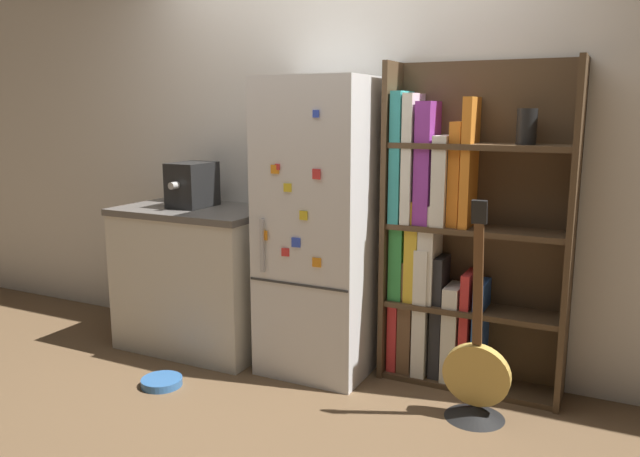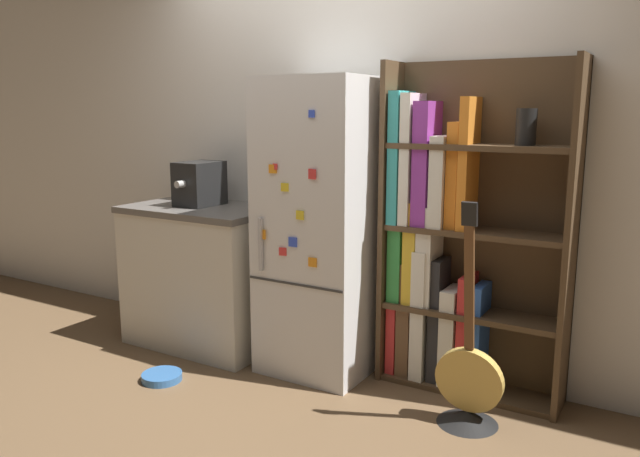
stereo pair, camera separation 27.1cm
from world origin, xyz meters
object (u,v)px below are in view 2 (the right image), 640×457
refrigerator (321,228)px  bookshelf (451,245)px  espresso_machine (200,184)px  guitar (468,392)px  pet_bowl (162,376)px

refrigerator → bookshelf: size_ratio=0.96×
espresso_machine → refrigerator: bearing=0.7°
bookshelf → espresso_machine: (-1.63, -0.18, 0.25)m
espresso_machine → guitar: espresso_machine is taller
refrigerator → espresso_machine: size_ratio=4.76×
pet_bowl → espresso_machine: bearing=109.6°
espresso_machine → pet_bowl: bearing=-70.4°
bookshelf → espresso_machine: size_ratio=4.97×
refrigerator → guitar: (0.97, -0.23, -0.69)m
refrigerator → guitar: bearing=-13.2°
bookshelf → guitar: bearing=-57.6°
refrigerator → guitar: refrigerator is taller
espresso_machine → guitar: (1.88, -0.22, -0.89)m
refrigerator → pet_bowl: refrigerator is taller
guitar → refrigerator: bearing=166.8°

